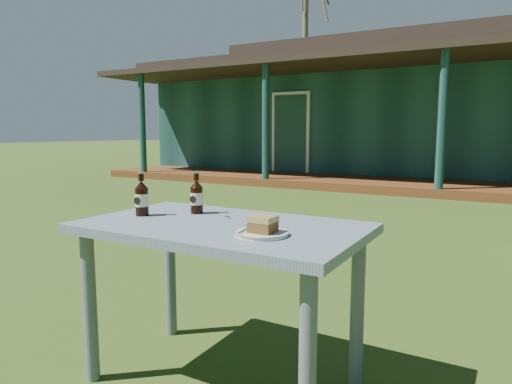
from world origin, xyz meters
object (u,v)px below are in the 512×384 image
Objects in this scene: cola_bottle_near at (197,197)px; cake_slice at (263,224)px; cola_bottle_far at (142,198)px; plate at (262,233)px; cafe_table at (221,247)px.

cake_slice is at bearing -27.04° from cola_bottle_near.
cake_slice is at bearing -6.98° from cola_bottle_far.
plate is at bearing -27.00° from cola_bottle_near.
cola_bottle_near is 0.98× the size of cola_bottle_far.
cola_bottle_near is at bearing 148.93° from cafe_table.
cola_bottle_near is 0.25m from cola_bottle_far.
cola_bottle_near is (-0.49, 0.25, 0.07)m from plate.
plate is 2.22× the size of cake_slice.
plate is at bearing -23.03° from cafe_table.
plate is at bearing 150.31° from cake_slice.
cola_bottle_far reaches higher than cake_slice.
cafe_table is at bearing 156.97° from plate.
cola_bottle_far reaches higher than cola_bottle_near.
cola_bottle_near is (-0.50, 0.26, 0.04)m from cake_slice.
cola_bottle_near is at bearing 152.96° from cake_slice.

